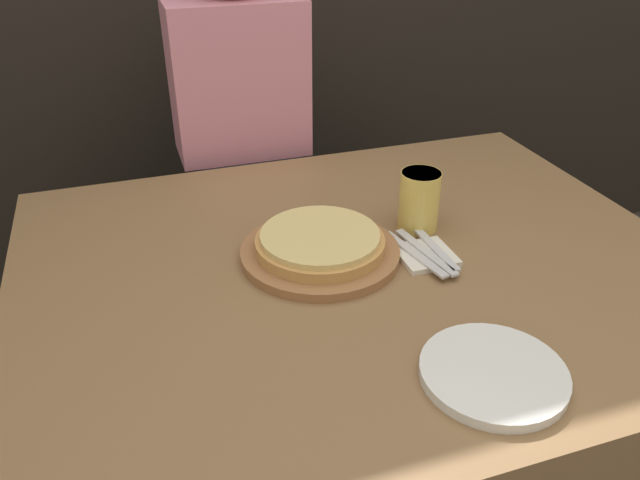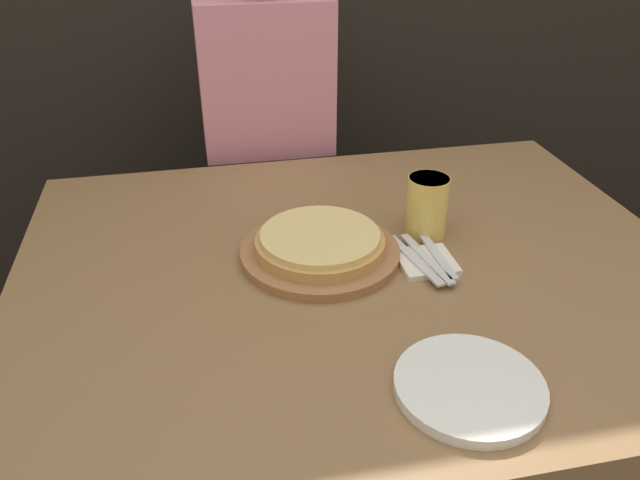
{
  "view_description": "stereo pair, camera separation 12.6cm",
  "coord_description": "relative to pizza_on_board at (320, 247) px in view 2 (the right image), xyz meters",
  "views": [
    {
      "loc": [
        -0.41,
        -0.99,
        1.44
      ],
      "look_at": [
        -0.07,
        0.04,
        0.8
      ],
      "focal_mm": 35.0,
      "sensor_mm": 36.0,
      "label": 1
    },
    {
      "loc": [
        -0.29,
        -1.02,
        1.44
      ],
      "look_at": [
        -0.07,
        0.04,
        0.8
      ],
      "focal_mm": 35.0,
      "sensor_mm": 36.0,
      "label": 2
    }
  ],
  "objects": [
    {
      "name": "dining_table",
      "position": [
        0.07,
        -0.04,
        -0.41
      ],
      "size": [
        1.36,
        1.09,
        0.76
      ],
      "color": "olive",
      "rests_on": "ground_plane"
    },
    {
      "name": "pizza_on_board",
      "position": [
        0.0,
        0.0,
        0.0
      ],
      "size": [
        0.33,
        0.33,
        0.06
      ],
      "color": "#99663D",
      "rests_on": "dining_table"
    },
    {
      "name": "beer_glass",
      "position": [
        0.24,
        0.05,
        0.05
      ],
      "size": [
        0.09,
        0.09,
        0.13
      ],
      "color": "#E5C65B",
      "rests_on": "dining_table"
    },
    {
      "name": "dinner_plate",
      "position": [
        0.14,
        -0.42,
        -0.02
      ],
      "size": [
        0.23,
        0.23,
        0.02
      ],
      "color": "white",
      "rests_on": "dining_table"
    },
    {
      "name": "napkin_stack",
      "position": [
        0.2,
        -0.07,
        -0.02
      ],
      "size": [
        0.11,
        0.11,
        0.01
      ],
      "color": "silver",
      "rests_on": "dining_table"
    },
    {
      "name": "fork",
      "position": [
        0.18,
        -0.07,
        -0.01
      ],
      "size": [
        0.06,
        0.2,
        0.0
      ],
      "color": "silver",
      "rests_on": "napkin_stack"
    },
    {
      "name": "dinner_knife",
      "position": [
        0.2,
        -0.07,
        -0.01
      ],
      "size": [
        0.05,
        0.2,
        0.0
      ],
      "color": "silver",
      "rests_on": "napkin_stack"
    },
    {
      "name": "spoon",
      "position": [
        0.23,
        -0.07,
        -0.01
      ],
      "size": [
        0.02,
        0.17,
        0.0
      ],
      "color": "silver",
      "rests_on": "napkin_stack"
    },
    {
      "name": "diner_person",
      "position": [
        -0.02,
        0.66,
        -0.13
      ],
      "size": [
        0.36,
        0.2,
        1.34
      ],
      "color": "#33333D",
      "rests_on": "ground_plane"
    }
  ]
}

